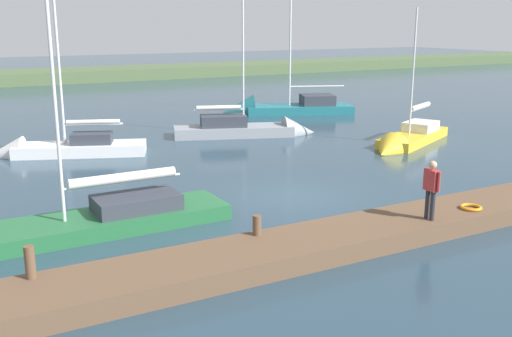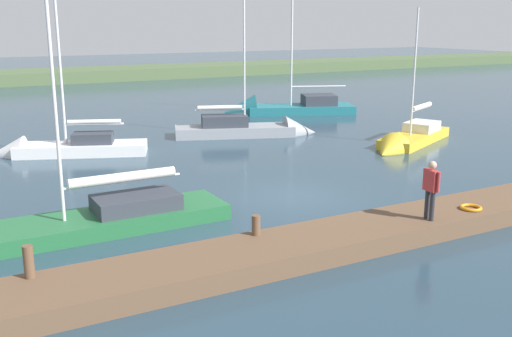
{
  "view_description": "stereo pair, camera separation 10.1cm",
  "coord_description": "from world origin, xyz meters",
  "px_view_note": "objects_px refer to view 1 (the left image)",
  "views": [
    {
      "loc": [
        11.0,
        17.13,
        6.12
      ],
      "look_at": [
        1.41,
        -0.42,
        1.15
      ],
      "focal_mm": 41.29,
      "sensor_mm": 36.0,
      "label": 1
    },
    {
      "loc": [
        10.91,
        17.18,
        6.12
      ],
      "look_at": [
        1.41,
        -0.42,
        1.15
      ],
      "focal_mm": 41.29,
      "sensor_mm": 36.0,
      "label": 2
    }
  ],
  "objects_px": {
    "person_on_dock": "(431,186)",
    "sailboat_inner_slip": "(51,233)",
    "life_ring_buoy": "(471,207)",
    "sailboat_near_dock": "(253,132)",
    "sailboat_far_left": "(59,153)",
    "sailboat_outer_mooring": "(276,111)",
    "sailboat_behind_pier": "(406,142)",
    "mooring_post_far": "(30,262)",
    "mooring_post_near": "(257,225)"
  },
  "relations": [
    {
      "from": "mooring_post_near",
      "to": "sailboat_behind_pier",
      "type": "relative_size",
      "value": 0.07
    },
    {
      "from": "mooring_post_far",
      "to": "sailboat_far_left",
      "type": "bearing_deg",
      "value": -102.63
    },
    {
      "from": "sailboat_near_dock",
      "to": "sailboat_outer_mooring",
      "type": "distance_m",
      "value": 8.29
    },
    {
      "from": "mooring_post_far",
      "to": "sailboat_near_dock",
      "type": "height_order",
      "value": "sailboat_near_dock"
    },
    {
      "from": "mooring_post_near",
      "to": "sailboat_far_left",
      "type": "distance_m",
      "value": 15.46
    },
    {
      "from": "sailboat_far_left",
      "to": "person_on_dock",
      "type": "xyz_separation_m",
      "value": [
        -7.41,
        16.54,
        1.43
      ]
    },
    {
      "from": "mooring_post_near",
      "to": "mooring_post_far",
      "type": "relative_size",
      "value": 0.72
    },
    {
      "from": "sailboat_far_left",
      "to": "sailboat_outer_mooring",
      "type": "distance_m",
      "value": 17.04
    },
    {
      "from": "mooring_post_near",
      "to": "life_ring_buoy",
      "type": "bearing_deg",
      "value": 170.33
    },
    {
      "from": "mooring_post_near",
      "to": "sailboat_inner_slip",
      "type": "distance_m",
      "value": 6.13
    },
    {
      "from": "sailboat_near_dock",
      "to": "life_ring_buoy",
      "type": "bearing_deg",
      "value": -74.42
    },
    {
      "from": "mooring_post_far",
      "to": "sailboat_outer_mooring",
      "type": "xyz_separation_m",
      "value": [
        -19.21,
        -21.67,
        -0.74
      ]
    },
    {
      "from": "mooring_post_near",
      "to": "life_ring_buoy",
      "type": "height_order",
      "value": "mooring_post_near"
    },
    {
      "from": "sailboat_inner_slip",
      "to": "sailboat_far_left",
      "type": "relative_size",
      "value": 1.23
    },
    {
      "from": "mooring_post_near",
      "to": "sailboat_inner_slip",
      "type": "bearing_deg",
      "value": -39.27
    },
    {
      "from": "sailboat_inner_slip",
      "to": "sailboat_outer_mooring",
      "type": "xyz_separation_m",
      "value": [
        -18.14,
        -17.81,
        0.0
      ]
    },
    {
      "from": "life_ring_buoy",
      "to": "sailboat_near_dock",
      "type": "relative_size",
      "value": 0.08
    },
    {
      "from": "person_on_dock",
      "to": "mooring_post_near",
      "type": "bearing_deg",
      "value": -11.15
    },
    {
      "from": "sailboat_inner_slip",
      "to": "person_on_dock",
      "type": "height_order",
      "value": "sailboat_inner_slip"
    },
    {
      "from": "sailboat_near_dock",
      "to": "person_on_dock",
      "type": "bearing_deg",
      "value": -80.69
    },
    {
      "from": "person_on_dock",
      "to": "sailboat_outer_mooring",
      "type": "bearing_deg",
      "value": -107.05
    },
    {
      "from": "life_ring_buoy",
      "to": "mooring_post_near",
      "type": "bearing_deg",
      "value": -9.67
    },
    {
      "from": "sailboat_inner_slip",
      "to": "sailboat_outer_mooring",
      "type": "height_order",
      "value": "sailboat_outer_mooring"
    },
    {
      "from": "mooring_post_far",
      "to": "sailboat_behind_pier",
      "type": "bearing_deg",
      "value": -155.0
    },
    {
      "from": "sailboat_behind_pier",
      "to": "sailboat_outer_mooring",
      "type": "height_order",
      "value": "sailboat_outer_mooring"
    },
    {
      "from": "sailboat_behind_pier",
      "to": "sailboat_outer_mooring",
      "type": "xyz_separation_m",
      "value": [
        0.36,
        -12.55,
        0.04
      ]
    },
    {
      "from": "sailboat_near_dock",
      "to": "sailboat_inner_slip",
      "type": "bearing_deg",
      "value": -118.47
    },
    {
      "from": "mooring_post_far",
      "to": "sailboat_behind_pier",
      "type": "xyz_separation_m",
      "value": [
        -19.57,
        -9.12,
        -0.78
      ]
    },
    {
      "from": "person_on_dock",
      "to": "sailboat_inner_slip",
      "type": "bearing_deg",
      "value": -24.72
    },
    {
      "from": "life_ring_buoy",
      "to": "sailboat_inner_slip",
      "type": "bearing_deg",
      "value": -23.44
    },
    {
      "from": "life_ring_buoy",
      "to": "sailboat_near_dock",
      "type": "height_order",
      "value": "sailboat_near_dock"
    },
    {
      "from": "sailboat_inner_slip",
      "to": "sailboat_far_left",
      "type": "bearing_deg",
      "value": -102.6
    },
    {
      "from": "sailboat_inner_slip",
      "to": "sailboat_behind_pier",
      "type": "xyz_separation_m",
      "value": [
        -18.5,
        -5.26,
        -0.03
      ]
    },
    {
      "from": "mooring_post_near",
      "to": "sailboat_outer_mooring",
      "type": "xyz_separation_m",
      "value": [
        -13.42,
        -21.67,
        -0.64
      ]
    },
    {
      "from": "mooring_post_far",
      "to": "sailboat_far_left",
      "type": "xyz_separation_m",
      "value": [
        -3.42,
        -15.27,
        -0.8
      ]
    },
    {
      "from": "mooring_post_far",
      "to": "sailboat_near_dock",
      "type": "xyz_separation_m",
      "value": [
        -13.93,
        -15.29,
        -0.74
      ]
    },
    {
      "from": "sailboat_behind_pier",
      "to": "sailboat_outer_mooring",
      "type": "distance_m",
      "value": 12.55
    },
    {
      "from": "life_ring_buoy",
      "to": "sailboat_inner_slip",
      "type": "xyz_separation_m",
      "value": [
        11.61,
        -5.03,
        -0.41
      ]
    },
    {
      "from": "life_ring_buoy",
      "to": "sailboat_outer_mooring",
      "type": "relative_size",
      "value": 0.06
    },
    {
      "from": "sailboat_inner_slip",
      "to": "sailboat_far_left",
      "type": "height_order",
      "value": "sailboat_inner_slip"
    },
    {
      "from": "mooring_post_far",
      "to": "sailboat_inner_slip",
      "type": "bearing_deg",
      "value": -105.48
    },
    {
      "from": "mooring_post_near",
      "to": "sailboat_near_dock",
      "type": "xyz_separation_m",
      "value": [
        -8.14,
        -15.29,
        -0.63
      ]
    },
    {
      "from": "mooring_post_near",
      "to": "life_ring_buoy",
      "type": "relative_size",
      "value": 0.84
    },
    {
      "from": "mooring_post_near",
      "to": "sailboat_outer_mooring",
      "type": "distance_m",
      "value": 25.5
    },
    {
      "from": "person_on_dock",
      "to": "life_ring_buoy",
      "type": "bearing_deg",
      "value": -173.95
    },
    {
      "from": "life_ring_buoy",
      "to": "sailboat_far_left",
      "type": "distance_m",
      "value": 18.87
    },
    {
      "from": "mooring_post_far",
      "to": "sailboat_inner_slip",
      "type": "relative_size",
      "value": 0.08
    },
    {
      "from": "sailboat_far_left",
      "to": "person_on_dock",
      "type": "relative_size",
      "value": 4.6
    },
    {
      "from": "life_ring_buoy",
      "to": "person_on_dock",
      "type": "xyz_separation_m",
      "value": [
        1.85,
        0.1,
        0.97
      ]
    },
    {
      "from": "life_ring_buoy",
      "to": "sailboat_behind_pier",
      "type": "bearing_deg",
      "value": -123.77
    }
  ]
}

